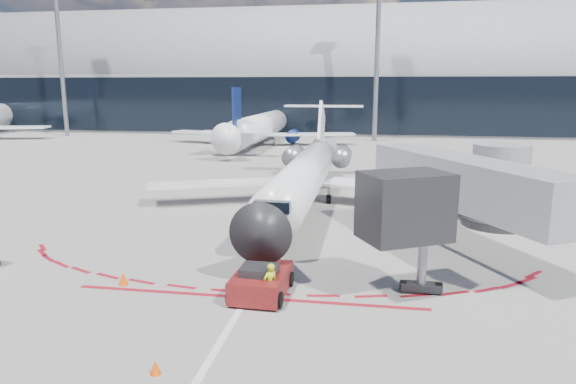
# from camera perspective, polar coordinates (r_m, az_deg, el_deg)

# --- Properties ---
(ground) EXTENTS (260.00, 260.00, 0.00)m
(ground) POSITION_cam_1_polar(r_m,az_deg,el_deg) (31.18, 0.45, -3.35)
(ground) COLOR slate
(ground) RESTS_ON ground
(apron_centerline) EXTENTS (0.25, 40.00, 0.01)m
(apron_centerline) POSITION_cam_1_polar(r_m,az_deg,el_deg) (33.09, 0.98, -2.45)
(apron_centerline) COLOR silver
(apron_centerline) RESTS_ON ground
(apron_stop_bar) EXTENTS (14.00, 0.25, 0.01)m
(apron_stop_bar) POSITION_cam_1_polar(r_m,az_deg,el_deg) (20.49, -4.59, -11.60)
(apron_stop_bar) COLOR maroon
(apron_stop_bar) RESTS_ON ground
(terminal_building) EXTENTS (150.00, 24.15, 24.00)m
(terminal_building) POSITION_cam_1_polar(r_m,az_deg,el_deg) (94.84, 6.63, 11.90)
(terminal_building) COLOR #9C9FA2
(terminal_building) RESTS_ON ground
(jet_bridge) EXTENTS (10.03, 15.20, 4.90)m
(jet_bridge) POSITION_cam_1_polar(r_m,az_deg,el_deg) (27.71, 19.89, 0.42)
(jet_bridge) COLOR gray
(jet_bridge) RESTS_ON ground
(light_mast_west) EXTENTS (0.70, 0.70, 25.00)m
(light_mast_west) POSITION_cam_1_polar(r_m,az_deg,el_deg) (92.33, -23.94, 13.47)
(light_mast_west) COLOR gray
(light_mast_west) RESTS_ON ground
(light_mast_centre) EXTENTS (0.70, 0.70, 25.00)m
(light_mast_centre) POSITION_cam_1_polar(r_m,az_deg,el_deg) (77.88, 9.87, 14.79)
(light_mast_centre) COLOR gray
(light_mast_centre) RESTS_ON ground
(regional_jet) EXTENTS (22.35, 27.56, 6.90)m
(regional_jet) POSITION_cam_1_polar(r_m,az_deg,el_deg) (34.65, 2.02, 2.08)
(regional_jet) COLOR white
(regional_jet) RESTS_ON ground
(pushback_tug) EXTENTS (2.21, 4.97, 1.28)m
(pushback_tug) POSITION_cam_1_polar(r_m,az_deg,el_deg) (20.49, -2.99, -9.87)
(pushback_tug) COLOR #590C14
(pushback_tug) RESTS_ON ground
(ramp_worker) EXTENTS (0.70, 0.69, 1.63)m
(ramp_worker) POSITION_cam_1_polar(r_m,az_deg,el_deg) (19.54, -1.99, -10.19)
(ramp_worker) COLOR #C5D616
(ramp_worker) RESTS_ON ground
(safety_cone_left) EXTENTS (0.40, 0.40, 0.55)m
(safety_cone_left) POSITION_cam_1_polar(r_m,az_deg,el_deg) (22.59, -17.84, -9.14)
(safety_cone_left) COLOR #F74E05
(safety_cone_left) RESTS_ON ground
(safety_cone_right) EXTENTS (0.32, 0.32, 0.44)m
(safety_cone_right) POSITION_cam_1_polar(r_m,az_deg,el_deg) (15.95, -14.53, -18.32)
(safety_cone_right) COLOR #F74E05
(safety_cone_right) RESTS_ON ground
(bg_airliner_1) EXTENTS (30.73, 32.54, 9.94)m
(bg_airliner_1) POSITION_cam_1_polar(r_m,az_deg,el_deg) (72.76, -3.01, 9.24)
(bg_airliner_1) COLOR white
(bg_airliner_1) RESTS_ON ground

